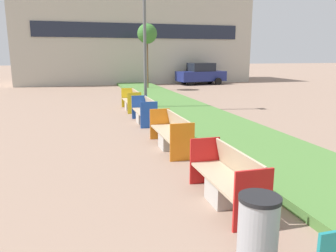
{
  "coord_description": "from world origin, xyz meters",
  "views": [
    {
      "loc": [
        -1.48,
        2.09,
        2.55
      ],
      "look_at": [
        0.9,
        10.71,
        0.6
      ],
      "focal_mm": 35.0,
      "sensor_mm": 36.0,
      "label": 1
    }
  ],
  "objects_px": {
    "sapling_tree_far": "(147,34)",
    "street_lamp_post": "(144,17)",
    "bench_orange_frame": "(171,135)",
    "bench_red_frame": "(227,183)",
    "bench_blue_frame": "(145,113)",
    "litter_bin": "(258,234)",
    "bench_yellow_frame": "(132,102)",
    "parked_car_distant": "(201,74)"
  },
  "relations": [
    {
      "from": "sapling_tree_far",
      "to": "street_lamp_post",
      "type": "bearing_deg",
      "value": -102.65
    },
    {
      "from": "bench_orange_frame",
      "to": "sapling_tree_far",
      "type": "height_order",
      "value": "sapling_tree_far"
    },
    {
      "from": "bench_orange_frame",
      "to": "street_lamp_post",
      "type": "relative_size",
      "value": 0.3
    },
    {
      "from": "bench_red_frame",
      "to": "bench_orange_frame",
      "type": "height_order",
      "value": "same"
    },
    {
      "from": "bench_blue_frame",
      "to": "litter_bin",
      "type": "height_order",
      "value": "litter_bin"
    },
    {
      "from": "bench_yellow_frame",
      "to": "litter_bin",
      "type": "height_order",
      "value": "litter_bin"
    },
    {
      "from": "parked_car_distant",
      "to": "bench_orange_frame",
      "type": "bearing_deg",
      "value": -121.01
    },
    {
      "from": "street_lamp_post",
      "to": "bench_blue_frame",
      "type": "bearing_deg",
      "value": -102.34
    },
    {
      "from": "bench_red_frame",
      "to": "bench_yellow_frame",
      "type": "bearing_deg",
      "value": 89.99
    },
    {
      "from": "bench_red_frame",
      "to": "bench_orange_frame",
      "type": "distance_m",
      "value": 3.54
    },
    {
      "from": "bench_yellow_frame",
      "to": "litter_bin",
      "type": "xyz_separation_m",
      "value": [
        -0.46,
        -12.04,
        0.11
      ]
    },
    {
      "from": "bench_blue_frame",
      "to": "sapling_tree_far",
      "type": "bearing_deg",
      "value": 77.42
    },
    {
      "from": "litter_bin",
      "to": "parked_car_distant",
      "type": "xyz_separation_m",
      "value": [
        8.54,
        24.01,
        0.43
      ]
    },
    {
      "from": "parked_car_distant",
      "to": "litter_bin",
      "type": "bearing_deg",
      "value": -117.2
    },
    {
      "from": "litter_bin",
      "to": "street_lamp_post",
      "type": "xyz_separation_m",
      "value": [
        1.07,
        11.77,
        3.72
      ]
    },
    {
      "from": "bench_red_frame",
      "to": "parked_car_distant",
      "type": "bearing_deg",
      "value": 70.02
    },
    {
      "from": "bench_yellow_frame",
      "to": "bench_orange_frame",
      "type": "bearing_deg",
      "value": -89.97
    },
    {
      "from": "parked_car_distant",
      "to": "bench_red_frame",
      "type": "bearing_deg",
      "value": -117.61
    },
    {
      "from": "litter_bin",
      "to": "bench_red_frame",
      "type": "bearing_deg",
      "value": 75.7
    },
    {
      "from": "litter_bin",
      "to": "parked_car_distant",
      "type": "relative_size",
      "value": 0.22
    },
    {
      "from": "bench_blue_frame",
      "to": "sapling_tree_far",
      "type": "xyz_separation_m",
      "value": [
        2.58,
        11.56,
        3.63
      ]
    },
    {
      "from": "bench_blue_frame",
      "to": "bench_yellow_frame",
      "type": "xyz_separation_m",
      "value": [
        0.0,
        3.08,
        0.0
      ]
    },
    {
      "from": "bench_orange_frame",
      "to": "sapling_tree_far",
      "type": "xyz_separation_m",
      "value": [
        2.57,
        15.19,
        3.62
      ]
    },
    {
      "from": "bench_orange_frame",
      "to": "street_lamp_post",
      "type": "xyz_separation_m",
      "value": [
        0.61,
        6.44,
        3.83
      ]
    },
    {
      "from": "street_lamp_post",
      "to": "sapling_tree_far",
      "type": "height_order",
      "value": "street_lamp_post"
    },
    {
      "from": "parked_car_distant",
      "to": "sapling_tree_far",
      "type": "bearing_deg",
      "value": -155.24
    },
    {
      "from": "bench_yellow_frame",
      "to": "parked_car_distant",
      "type": "distance_m",
      "value": 14.45
    },
    {
      "from": "bench_blue_frame",
      "to": "parked_car_distant",
      "type": "distance_m",
      "value": 17.09
    },
    {
      "from": "bench_blue_frame",
      "to": "parked_car_distant",
      "type": "relative_size",
      "value": 0.43
    },
    {
      "from": "bench_orange_frame",
      "to": "street_lamp_post",
      "type": "bearing_deg",
      "value": 84.59
    },
    {
      "from": "bench_red_frame",
      "to": "street_lamp_post",
      "type": "height_order",
      "value": "street_lamp_post"
    },
    {
      "from": "street_lamp_post",
      "to": "parked_car_distant",
      "type": "xyz_separation_m",
      "value": [
        7.46,
        12.24,
        -3.29
      ]
    },
    {
      "from": "bench_red_frame",
      "to": "street_lamp_post",
      "type": "distance_m",
      "value": 10.7
    },
    {
      "from": "litter_bin",
      "to": "parked_car_distant",
      "type": "bearing_deg",
      "value": 70.43
    },
    {
      "from": "street_lamp_post",
      "to": "parked_car_distant",
      "type": "distance_m",
      "value": 14.71
    },
    {
      "from": "litter_bin",
      "to": "parked_car_distant",
      "type": "height_order",
      "value": "parked_car_distant"
    },
    {
      "from": "bench_blue_frame",
      "to": "street_lamp_post",
      "type": "distance_m",
      "value": 4.8
    },
    {
      "from": "street_lamp_post",
      "to": "bench_yellow_frame",
      "type": "bearing_deg",
      "value": 156.25
    },
    {
      "from": "bench_red_frame",
      "to": "sapling_tree_far",
      "type": "xyz_separation_m",
      "value": [
        2.58,
        18.73,
        3.63
      ]
    },
    {
      "from": "bench_red_frame",
      "to": "bench_blue_frame",
      "type": "distance_m",
      "value": 7.16
    },
    {
      "from": "bench_orange_frame",
      "to": "sapling_tree_far",
      "type": "distance_m",
      "value": 15.82
    },
    {
      "from": "bench_blue_frame",
      "to": "bench_yellow_frame",
      "type": "height_order",
      "value": "same"
    }
  ]
}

